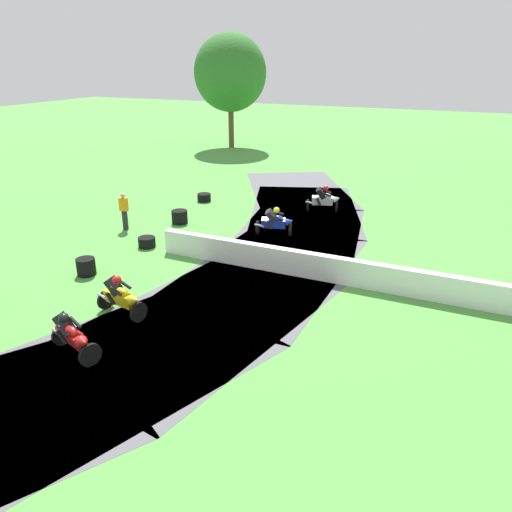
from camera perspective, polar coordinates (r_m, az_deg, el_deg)
name	(u,v)px	position (r m, az deg, el deg)	size (l,w,h in m)	color
ground_plane	(269,270)	(17.84, 1.45, -1.58)	(120.00, 120.00, 0.00)	#4C933D
track_asphalt	(235,263)	(18.38, -2.47, -0.85)	(10.59, 32.63, 0.01)	#515156
safety_barrier	(436,287)	(16.47, 19.84, -3.35)	(0.30, 19.87, 0.90)	white
motorcycle_lead_red	(72,335)	(13.41, -20.27, -8.46)	(1.68, 1.19, 1.43)	black
motorcycle_chase_yellow	(120,296)	(14.98, -15.22, -4.47)	(1.71, 0.95, 1.43)	black
motorcycle_trailing_blue	(275,222)	(21.00, 2.22, 3.93)	(1.73, 1.13, 1.42)	black
motorcycle_fourth_white	(324,199)	(24.47, 7.77, 6.43)	(1.72, 1.10, 1.43)	black
tire_stack_mid_a	(86,267)	(18.31, -18.83, -1.16)	(0.65, 0.65, 0.60)	black
tire_stack_mid_b	(147,242)	(20.37, -12.35, 1.57)	(0.68, 0.68, 0.40)	black
tire_stack_far	(180,217)	(22.99, -8.71, 4.44)	(0.72, 0.72, 0.60)	black
tire_stack_extra_a	(204,197)	(26.43, -5.94, 6.67)	(0.70, 0.70, 0.40)	black
track_marshal	(124,211)	(22.48, -14.81, 4.94)	(0.34, 0.24, 1.63)	#232328
tree_far_left	(230,73)	(41.94, -2.96, 20.16)	(5.70, 5.70, 8.82)	brown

